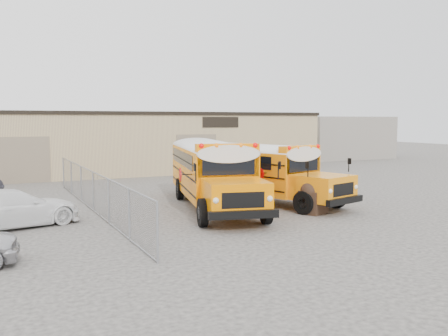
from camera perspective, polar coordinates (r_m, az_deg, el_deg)
name	(u,v)px	position (r m, az deg, el deg)	size (l,w,h in m)	color
ground	(244,212)	(22.25, 2.31, -5.03)	(120.00, 120.00, 0.00)	#363432
warehouse	(126,141)	(40.65, -11.13, 3.02)	(30.20, 10.20, 4.67)	tan
chainlink_fence	(93,191)	(22.92, -14.71, -2.61)	(0.07, 18.07, 1.81)	gray
distant_building_right	(335,137)	(55.28, 12.56, 3.45)	(10.00, 8.00, 4.40)	gray
school_bus_left	(191,158)	(29.87, -3.75, 1.19)	(5.02, 11.07, 3.15)	#FF8100
school_bus_right	(181,160)	(29.79, -4.88, 0.93)	(5.12, 10.30, 2.93)	orange
tarp_bundle	(313,196)	(22.04, 10.13, -3.16)	(1.29, 1.24, 1.52)	black
car_white	(12,208)	(20.57, -23.06, -4.26)	(2.06, 5.07, 1.47)	white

